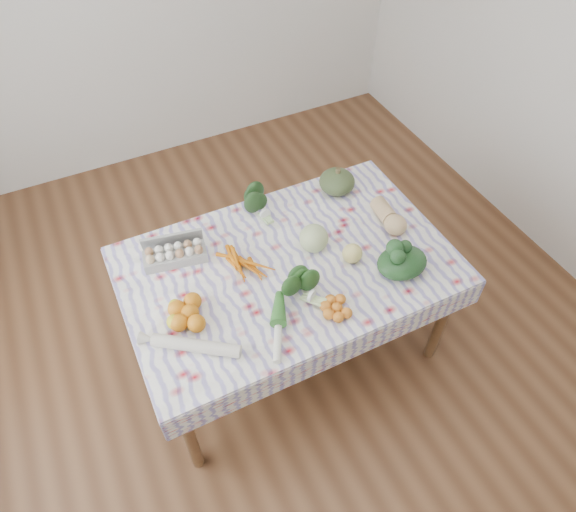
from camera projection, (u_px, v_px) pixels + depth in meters
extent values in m
plane|color=#57341D|center=(288.00, 344.00, 3.17)|extent=(4.50, 4.50, 0.00)
cube|color=brown|center=(288.00, 268.00, 2.63)|extent=(1.60, 1.00, 0.04)
cylinder|color=brown|center=(189.00, 435.00, 2.43)|extent=(0.06, 0.06, 0.71)
cylinder|color=brown|center=(442.00, 320.00, 2.86)|extent=(0.06, 0.06, 0.71)
cylinder|color=brown|center=(139.00, 301.00, 2.95)|extent=(0.06, 0.06, 0.71)
cylinder|color=brown|center=(359.00, 221.00, 3.39)|extent=(0.06, 0.06, 0.71)
cube|color=white|center=(288.00, 264.00, 2.61)|extent=(1.66, 1.06, 0.01)
cube|color=#9F9F9B|center=(175.00, 255.00, 2.58)|extent=(0.33, 0.18, 0.08)
cube|color=#CE650B|center=(242.00, 262.00, 2.58)|extent=(0.25, 0.24, 0.04)
ellipsoid|color=#1D3918|center=(260.00, 204.00, 2.79)|extent=(0.17, 0.15, 0.14)
ellipsoid|color=#3E4E2A|center=(337.00, 182.00, 2.92)|extent=(0.27, 0.27, 0.13)
sphere|color=#B0C283|center=(314.00, 238.00, 2.62)|extent=(0.16, 0.16, 0.15)
ellipsoid|color=tan|center=(389.00, 215.00, 2.75)|extent=(0.14, 0.27, 0.12)
cube|color=orange|center=(190.00, 313.00, 2.35)|extent=(0.31, 0.31, 0.09)
ellipsoid|color=#21491A|center=(302.00, 289.00, 2.42)|extent=(0.22, 0.22, 0.12)
cube|color=orange|center=(337.00, 307.00, 2.39)|extent=(0.21, 0.21, 0.06)
sphere|color=#E2D171|center=(352.00, 253.00, 2.58)|extent=(0.11, 0.11, 0.10)
ellipsoid|color=#183718|center=(402.00, 262.00, 2.53)|extent=(0.32, 0.30, 0.12)
cylinder|color=beige|center=(196.00, 346.00, 2.25)|extent=(0.38, 0.29, 0.06)
cylinder|color=white|center=(278.00, 328.00, 2.32)|extent=(0.19, 0.33, 0.04)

